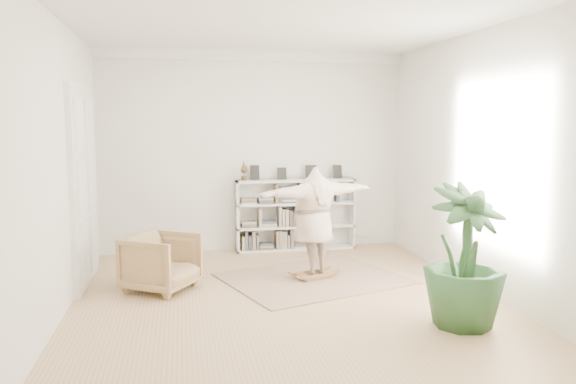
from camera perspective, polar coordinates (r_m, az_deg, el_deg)
The scene contains 9 objects.
floor at distance 7.66m, azimuth -0.49°, elevation -10.66°, with size 6.00×6.00×0.00m, color #A47B54.
room_shell at distance 10.27m, azimuth -3.55°, elevation 13.63°, with size 6.00×6.00×6.00m.
doors at distance 8.64m, azimuth -20.05°, elevation 0.44°, with size 0.09×1.78×2.92m.
bookshelf at distance 10.35m, azimuth 0.75°, elevation -2.38°, with size 2.20×0.35×1.64m.
armchair at distance 8.07m, azimuth -12.74°, elevation -6.98°, with size 0.85×0.87×0.80m, color tan.
rug at distance 8.53m, azimuth 2.62°, elevation -8.75°, with size 2.50×2.00×0.02m, color tan.
rocker_board at distance 8.51m, azimuth 2.62°, elevation -8.36°, with size 0.59×0.46×0.11m.
person at distance 8.33m, azimuth 2.66°, elevation -2.65°, with size 1.96×0.53×1.60m, color beige.
houseplant at distance 6.73m, azimuth 17.49°, elevation -6.22°, with size 0.92×0.92×1.65m, color #284D26.
Camera 1 is at (-1.31, -7.18, 2.33)m, focal length 35.00 mm.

